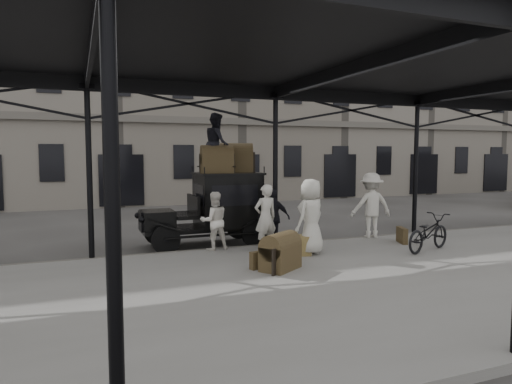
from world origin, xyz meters
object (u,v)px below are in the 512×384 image
taxi (217,205)px  bicycle (428,233)px  porter_official (274,217)px  steamer_trunk_roof_near (217,161)px  porter_left (266,218)px  steamer_trunk_platform (280,254)px

taxi → bicycle: size_ratio=1.94×
porter_official → bicycle: (3.53, -2.20, -0.30)m
taxi → steamer_trunk_roof_near: bearing=-108.1°
bicycle → steamer_trunk_roof_near: steamer_trunk_roof_near is taller
porter_official → steamer_trunk_roof_near: 2.33m
porter_left → porter_official: 0.74m
taxi → porter_left: taxi is taller
porter_official → steamer_trunk_roof_near: size_ratio=1.74×
porter_left → steamer_trunk_platform: 2.10m
porter_left → bicycle: 4.36m
porter_left → steamer_trunk_platform: bearing=68.7°
porter_left → steamer_trunk_roof_near: size_ratio=1.94×
taxi → bicycle: 5.98m
bicycle → steamer_trunk_platform: bearing=75.1°
taxi → steamer_trunk_roof_near: (-0.08, -0.25, 1.31)m
porter_left → steamer_trunk_platform: (-0.46, -1.98, -0.54)m
porter_official → steamer_trunk_platform: 2.74m
taxi → steamer_trunk_platform: 3.95m
steamer_trunk_platform → steamer_trunk_roof_near: bearing=61.5°
porter_official → porter_left: bearing=87.9°
porter_official → steamer_trunk_roof_near: steamer_trunk_roof_near is taller
porter_left → bicycle: size_ratio=0.95×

